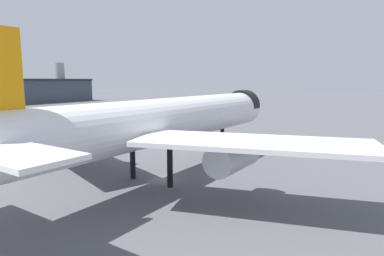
# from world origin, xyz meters

# --- Properties ---
(ground) EXTENTS (900.00, 900.00, 0.00)m
(ground) POSITION_xyz_m (0.00, 0.00, 0.00)
(ground) COLOR #56565B
(airliner_near_gate) EXTENTS (68.38, 62.18, 20.07)m
(airliner_near_gate) POSITION_xyz_m (0.54, 0.49, 8.84)
(airliner_near_gate) COLOR white
(airliner_near_gate) RESTS_ON ground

